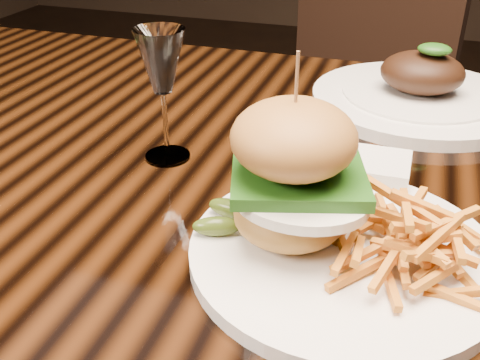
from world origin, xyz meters
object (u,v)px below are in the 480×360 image
(wine_glass, at_px, (161,67))
(chair_far, at_px, (353,87))
(far_dish, at_px, (419,94))
(dining_table, at_px, (287,223))
(burger_plate, at_px, (338,214))

(wine_glass, bearing_deg, chair_far, 82.07)
(far_dish, height_order, chair_far, chair_far)
(wine_glass, height_order, far_dish, wine_glass)
(dining_table, height_order, wine_glass, wine_glass)
(far_dish, bearing_deg, wine_glass, -136.65)
(burger_plate, bearing_deg, chair_far, 91.44)
(far_dish, relative_size, chair_far, 0.34)
(dining_table, distance_m, wine_glass, 0.25)
(burger_plate, relative_size, chair_far, 0.30)
(burger_plate, xyz_separation_m, chair_far, (-0.11, 1.04, -0.26))
(dining_table, height_order, chair_far, chair_far)
(far_dish, bearing_deg, burger_plate, -97.74)
(far_dish, bearing_deg, dining_table, -117.53)
(chair_far, bearing_deg, dining_table, -72.40)
(dining_table, xyz_separation_m, wine_glass, (-0.15, -0.01, 0.20))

